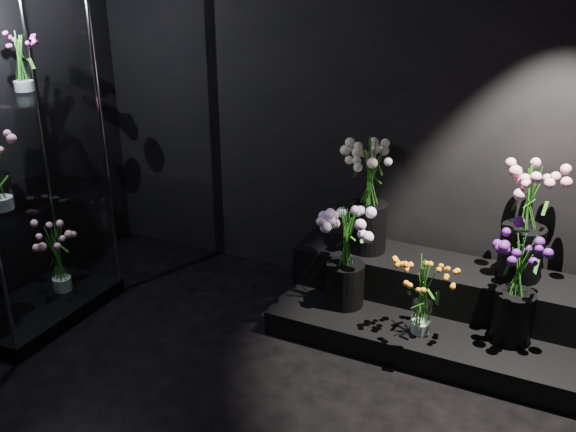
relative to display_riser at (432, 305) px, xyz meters
The scene contains 10 objects.
wall_back 1.50m from the display_riser, 153.78° to the left, with size 4.00×4.00×0.00m, color black.
display_riser is the anchor object (origin of this frame).
display_case 2.80m from the display_riser, 158.53° to the right, with size 0.60×1.00×2.20m.
bouquet_orange_bells 0.40m from the display_riser, 89.59° to the right, with size 0.36×0.36×0.50m.
bouquet_lilac 0.68m from the display_riser, 159.96° to the right, with size 0.39×0.39×0.68m.
bouquet_purple 0.65m from the display_riser, 17.55° to the right, with size 0.40×0.40×0.68m.
bouquet_cream_roses 0.87m from the display_riser, 167.21° to the left, with size 0.40×0.40×0.78m.
bouquet_pink_roses 0.83m from the display_riser, 17.85° to the left, with size 0.43×0.43×0.74m.
bouquet_case_magenta 3.02m from the display_riser, 162.35° to the right, with size 0.29×0.29×0.37m.
bouquet_case_base_pink 2.56m from the display_riser, 162.09° to the right, with size 0.37×0.37×0.49m.
Camera 1 is at (1.49, -2.07, 2.35)m, focal length 40.00 mm.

